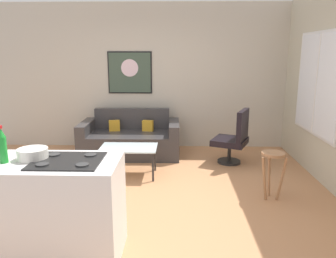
% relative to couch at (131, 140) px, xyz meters
% --- Properties ---
extents(ground, '(6.40, 6.40, 0.04)m').
position_rel_couch_xyz_m(ground, '(0.37, -1.80, -0.30)').
color(ground, '#B97E52').
extents(back_wall, '(6.40, 0.05, 2.80)m').
position_rel_couch_xyz_m(back_wall, '(0.37, 0.63, 1.12)').
color(back_wall, '#BEB4A1').
rests_on(back_wall, ground).
extents(couch, '(1.81, 0.95, 0.82)m').
position_rel_couch_xyz_m(couch, '(0.00, 0.00, 0.00)').
color(couch, '#323031').
rests_on(couch, ground).
extents(coffee_table, '(0.86, 0.55, 0.46)m').
position_rel_couch_xyz_m(coffee_table, '(0.12, -1.10, 0.13)').
color(coffee_table, silver).
rests_on(coffee_table, ground).
extents(armchair, '(0.72, 0.73, 0.94)m').
position_rel_couch_xyz_m(armchair, '(1.84, -0.46, 0.17)').
color(armchair, black).
rests_on(armchair, ground).
extents(bar_stool, '(0.35, 0.34, 0.63)m').
position_rel_couch_xyz_m(bar_stool, '(2.09, -1.88, 0.20)').
color(bar_stool, '#9F6E48').
rests_on(bar_stool, ground).
extents(kitchen_counter, '(1.41, 0.69, 0.95)m').
position_rel_couch_xyz_m(kitchen_counter, '(-0.35, -3.20, 0.19)').
color(kitchen_counter, silver).
rests_on(kitchen_counter, ground).
extents(soda_bottle_2, '(0.07, 0.07, 0.33)m').
position_rel_couch_xyz_m(soda_bottle_2, '(-0.64, -3.26, 0.80)').
color(soda_bottle_2, '#1E902D').
rests_on(soda_bottle_2, kitchen_counter).
extents(mixing_bowl, '(0.27, 0.27, 0.10)m').
position_rel_couch_xyz_m(mixing_bowl, '(-0.43, -3.15, 0.70)').
color(mixing_bowl, silver).
rests_on(mixing_bowl, kitchen_counter).
extents(wall_painting, '(0.86, 0.03, 0.81)m').
position_rel_couch_xyz_m(wall_painting, '(-0.06, 0.58, 1.20)').
color(wall_painting, black).
extents(window, '(0.03, 1.54, 1.55)m').
position_rel_couch_xyz_m(window, '(2.96, -0.90, 1.13)').
color(window, silver).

